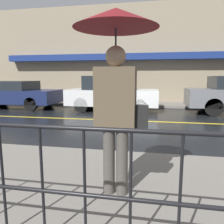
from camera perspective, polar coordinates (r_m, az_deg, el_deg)
The scene contains 9 objects.
ground_plane at distance 7.50m, azimuth 9.23°, elevation -2.44°, with size 80.00×80.00×0.00m, color black.
sidewalk_near at distance 2.97m, azimuth 6.86°, elevation -19.70°, with size 28.00×2.61×0.11m.
sidewalk_far at distance 11.79m, azimuth 9.75°, elevation 1.97°, with size 28.00×1.79×0.11m.
lane_marking at distance 7.50m, azimuth 9.23°, elevation -2.41°, with size 25.20×0.12×0.01m.
building_storefront at distance 12.79m, azimuth 10.16°, elevation 14.59°, with size 28.00×0.85×5.51m.
railing_foreground at distance 1.72m, azimuth 4.92°, elevation -16.43°, with size 12.00×0.04×1.00m.
pedestrian at distance 2.45m, azimuth 1.14°, elevation 13.77°, with size 0.92×0.92×2.10m.
car_navy at distance 11.74m, azimuth -24.27°, elevation 4.33°, with size 4.30×1.80×1.31m.
car_white at distance 9.81m, azimuth -0.05°, elevation 4.89°, with size 4.00×1.71×1.54m.
Camera 1 is at (0.14, -7.36, 1.48)m, focal length 35.00 mm.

